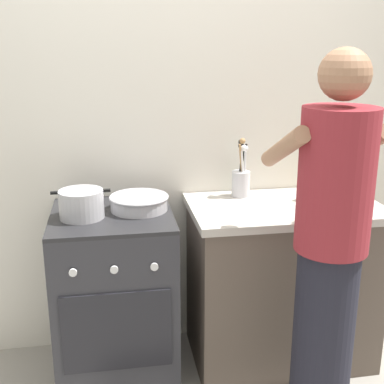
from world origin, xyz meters
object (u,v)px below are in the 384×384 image
stove_range (115,295)px  utensil_crock (241,178)px  mixing_bowl (139,202)px  oil_bottle (321,180)px  person (329,257)px  pot (81,204)px

stove_range → utensil_crock: (0.71, 0.19, 0.55)m
stove_range → utensil_crock: bearing=14.7°
mixing_bowl → oil_bottle: size_ratio=1.17×
utensil_crock → oil_bottle: 0.43m
utensil_crock → person: (0.17, -0.78, -0.14)m
mixing_bowl → utensil_crock: (0.57, 0.15, 0.06)m
pot → mixing_bowl: bearing=14.9°
person → mixing_bowl: bearing=139.4°
mixing_bowl → oil_bottle: (0.97, 0.01, 0.07)m
stove_range → mixing_bowl: size_ratio=2.99×
stove_range → person: person is taller
pot → person: (1.02, -0.56, -0.11)m
utensil_crock → oil_bottle: (0.40, -0.13, 0.01)m
pot → person: 1.17m
oil_bottle → mixing_bowl: bearing=-179.1°
person → pot: bearing=151.2°
stove_range → utensil_crock: size_ratio=2.78×
pot → utensil_crock: size_ratio=0.87×
mixing_bowl → oil_bottle: 0.98m
stove_range → person: size_ratio=0.53×
utensil_crock → person: 0.81m
stove_range → pot: (-0.14, -0.04, 0.52)m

